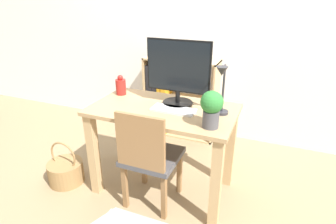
{
  "coord_description": "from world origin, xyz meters",
  "views": [
    {
      "loc": [
        0.78,
        -1.82,
        1.56
      ],
      "look_at": [
        0.0,
        0.1,
        0.67
      ],
      "focal_mm": 30.0,
      "sensor_mm": 36.0,
      "label": 1
    }
  ],
  "objects_px": {
    "monitor": "(178,70)",
    "desk_lamp": "(222,86)",
    "keyboard": "(173,110)",
    "basket": "(66,171)",
    "vase": "(121,86)",
    "bookshelf": "(168,98)",
    "chair": "(149,156)",
    "potted_plant": "(212,107)"
  },
  "relations": [
    {
      "from": "potted_plant",
      "to": "basket",
      "type": "relative_size",
      "value": 0.63
    },
    {
      "from": "vase",
      "to": "basket",
      "type": "xyz_separation_m",
      "value": [
        -0.37,
        -0.4,
        -0.71
      ]
    },
    {
      "from": "chair",
      "to": "bookshelf",
      "type": "height_order",
      "value": "bookshelf"
    },
    {
      "from": "keyboard",
      "to": "vase",
      "type": "distance_m",
      "value": 0.58
    },
    {
      "from": "keyboard",
      "to": "chair",
      "type": "bearing_deg",
      "value": -117.06
    },
    {
      "from": "monitor",
      "to": "basket",
      "type": "distance_m",
      "value": 1.33
    },
    {
      "from": "monitor",
      "to": "desk_lamp",
      "type": "xyz_separation_m",
      "value": [
        0.36,
        -0.11,
        -0.05
      ]
    },
    {
      "from": "keyboard",
      "to": "desk_lamp",
      "type": "distance_m",
      "value": 0.41
    },
    {
      "from": "potted_plant",
      "to": "basket",
      "type": "height_order",
      "value": "potted_plant"
    },
    {
      "from": "desk_lamp",
      "to": "bookshelf",
      "type": "distance_m",
      "value": 1.38
    },
    {
      "from": "monitor",
      "to": "potted_plant",
      "type": "relative_size",
      "value": 2.02
    },
    {
      "from": "keyboard",
      "to": "potted_plant",
      "type": "relative_size",
      "value": 1.32
    },
    {
      "from": "desk_lamp",
      "to": "monitor",
      "type": "bearing_deg",
      "value": 162.51
    },
    {
      "from": "desk_lamp",
      "to": "chair",
      "type": "height_order",
      "value": "desk_lamp"
    },
    {
      "from": "keyboard",
      "to": "potted_plant",
      "type": "height_order",
      "value": "potted_plant"
    },
    {
      "from": "vase",
      "to": "desk_lamp",
      "type": "xyz_separation_m",
      "value": [
        0.89,
        -0.14,
        0.15
      ]
    },
    {
      "from": "keyboard",
      "to": "chair",
      "type": "height_order",
      "value": "chair"
    },
    {
      "from": "desk_lamp",
      "to": "basket",
      "type": "relative_size",
      "value": 0.94
    },
    {
      "from": "desk_lamp",
      "to": "potted_plant",
      "type": "height_order",
      "value": "desk_lamp"
    },
    {
      "from": "desk_lamp",
      "to": "bookshelf",
      "type": "relative_size",
      "value": 0.42
    },
    {
      "from": "keyboard",
      "to": "bookshelf",
      "type": "distance_m",
      "value": 1.16
    },
    {
      "from": "potted_plant",
      "to": "chair",
      "type": "distance_m",
      "value": 0.62
    },
    {
      "from": "vase",
      "to": "potted_plant",
      "type": "bearing_deg",
      "value": -20.74
    },
    {
      "from": "desk_lamp",
      "to": "chair",
      "type": "bearing_deg",
      "value": -151.44
    },
    {
      "from": "desk_lamp",
      "to": "keyboard",
      "type": "bearing_deg",
      "value": -174.74
    },
    {
      "from": "desk_lamp",
      "to": "basket",
      "type": "xyz_separation_m",
      "value": [
        -1.26,
        -0.27,
        -0.86
      ]
    },
    {
      "from": "vase",
      "to": "bookshelf",
      "type": "relative_size",
      "value": 0.19
    },
    {
      "from": "basket",
      "to": "potted_plant",
      "type": "bearing_deg",
      "value": 3.39
    },
    {
      "from": "basket",
      "to": "monitor",
      "type": "bearing_deg",
      "value": 22.88
    },
    {
      "from": "monitor",
      "to": "vase",
      "type": "height_order",
      "value": "monitor"
    },
    {
      "from": "basket",
      "to": "vase",
      "type": "bearing_deg",
      "value": 47.5
    },
    {
      "from": "bookshelf",
      "to": "basket",
      "type": "height_order",
      "value": "bookshelf"
    },
    {
      "from": "keyboard",
      "to": "basket",
      "type": "xyz_separation_m",
      "value": [
        -0.92,
        -0.23,
        -0.64
      ]
    },
    {
      "from": "vase",
      "to": "bookshelf",
      "type": "distance_m",
      "value": 0.94
    },
    {
      "from": "desk_lamp",
      "to": "chair",
      "type": "xyz_separation_m",
      "value": [
        -0.45,
        -0.25,
        -0.52
      ]
    },
    {
      "from": "keyboard",
      "to": "bookshelf",
      "type": "xyz_separation_m",
      "value": [
        -0.46,
        1.02,
        -0.32
      ]
    },
    {
      "from": "chair",
      "to": "bookshelf",
      "type": "bearing_deg",
      "value": 101.74
    },
    {
      "from": "vase",
      "to": "bookshelf",
      "type": "height_order",
      "value": "vase"
    },
    {
      "from": "monitor",
      "to": "chair",
      "type": "height_order",
      "value": "monitor"
    },
    {
      "from": "monitor",
      "to": "basket",
      "type": "bearing_deg",
      "value": -157.12
    },
    {
      "from": "keyboard",
      "to": "chair",
      "type": "xyz_separation_m",
      "value": [
        -0.11,
        -0.21,
        -0.3
      ]
    },
    {
      "from": "vase",
      "to": "chair",
      "type": "distance_m",
      "value": 0.69
    }
  ]
}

